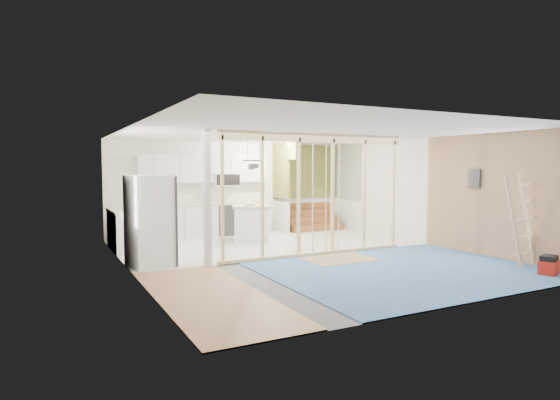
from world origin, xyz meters
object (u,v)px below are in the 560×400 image
island (251,223)px  toolbox (549,266)px  ladder (522,220)px  fridge (150,221)px

island → toolbox: bearing=-40.3°
toolbox → ladder: ladder is taller
island → ladder: size_ratio=0.70×
island → ladder: ladder is taller
fridge → island: fridge is taller
fridge → toolbox: 7.24m
island → ladder: (3.32, -5.16, 0.44)m
island → fridge: bearing=-125.0°
fridge → toolbox: (6.06, -3.89, -0.71)m
fridge → toolbox: size_ratio=3.97×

